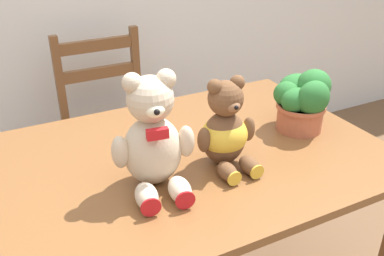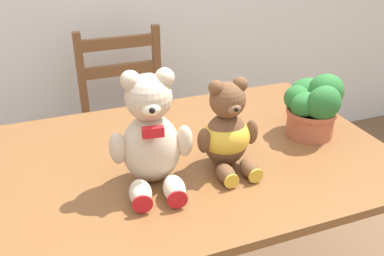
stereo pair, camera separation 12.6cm
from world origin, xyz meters
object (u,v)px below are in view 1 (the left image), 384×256
at_px(teddy_bear_left, 153,139).
at_px(potted_plant, 302,99).
at_px(teddy_bear_right, 225,131).
at_px(wooden_chair_behind, 111,128).

xyz_separation_m(teddy_bear_left, potted_plant, (0.65, 0.09, -0.04)).
relative_size(teddy_bear_left, teddy_bear_right, 1.21).
relative_size(wooden_chair_behind, potted_plant, 4.19).
xyz_separation_m(teddy_bear_right, potted_plant, (0.39, 0.09, -0.00)).
distance_m(wooden_chair_behind, teddy_bear_right, 1.04).
bearing_deg(teddy_bear_left, teddy_bear_right, -170.23).
relative_size(wooden_chair_behind, teddy_bear_left, 2.63).
height_order(wooden_chair_behind, potted_plant, potted_plant).
bearing_deg(potted_plant, teddy_bear_right, -167.27).
height_order(teddy_bear_left, potted_plant, teddy_bear_left).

